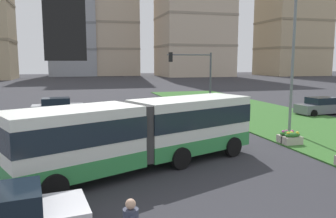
{
  "coord_description": "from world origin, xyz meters",
  "views": [
    {
      "loc": [
        -4.53,
        -5.58,
        4.81
      ],
      "look_at": [
        0.4,
        12.12,
        2.2
      ],
      "focal_mm": 36.08,
      "sensor_mm": 36.0,
      "label": 1
    }
  ],
  "objects_px": {
    "car_grey_wagon": "(320,106)",
    "streetlight_median": "(293,50)",
    "flower_planter_3": "(292,138)",
    "articulated_bus": "(143,132)",
    "traffic_light_far_right": "(196,72)",
    "car_silver_hatch": "(58,107)",
    "apartment_tower_centre": "(106,0)",
    "flower_planter_4": "(287,136)",
    "apartment_tower_eastcentre": "(194,3)",
    "apartment_tower_westcentre": "(71,13)"
  },
  "relations": [
    {
      "from": "car_grey_wagon",
      "to": "streetlight_median",
      "type": "xyz_separation_m",
      "value": [
        -7.54,
        -6.17,
        4.75
      ]
    },
    {
      "from": "car_grey_wagon",
      "to": "flower_planter_3",
      "type": "height_order",
      "value": "car_grey_wagon"
    },
    {
      "from": "articulated_bus",
      "to": "traffic_light_far_right",
      "type": "distance_m",
      "value": 15.03
    },
    {
      "from": "car_silver_hatch",
      "to": "car_grey_wagon",
      "type": "distance_m",
      "value": 23.65
    },
    {
      "from": "car_silver_hatch",
      "to": "apartment_tower_centre",
      "type": "height_order",
      "value": "apartment_tower_centre"
    },
    {
      "from": "car_silver_hatch",
      "to": "flower_planter_4",
      "type": "height_order",
      "value": "car_silver_hatch"
    },
    {
      "from": "articulated_bus",
      "to": "car_silver_hatch",
      "type": "height_order",
      "value": "articulated_bus"
    },
    {
      "from": "flower_planter_4",
      "to": "apartment_tower_centre",
      "type": "height_order",
      "value": "apartment_tower_centre"
    },
    {
      "from": "car_silver_hatch",
      "to": "apartment_tower_eastcentre",
      "type": "relative_size",
      "value": 0.1
    },
    {
      "from": "flower_planter_4",
      "to": "apartment_tower_westcentre",
      "type": "relative_size",
      "value": 0.03
    },
    {
      "from": "streetlight_median",
      "to": "apartment_tower_centre",
      "type": "height_order",
      "value": "apartment_tower_centre"
    },
    {
      "from": "apartment_tower_centre",
      "to": "apartment_tower_eastcentre",
      "type": "distance_m",
      "value": 30.09
    },
    {
      "from": "car_grey_wagon",
      "to": "flower_planter_4",
      "type": "height_order",
      "value": "car_grey_wagon"
    },
    {
      "from": "apartment_tower_centre",
      "to": "apartment_tower_eastcentre",
      "type": "height_order",
      "value": "apartment_tower_centre"
    },
    {
      "from": "car_grey_wagon",
      "to": "traffic_light_far_right",
      "type": "relative_size",
      "value": 0.82
    },
    {
      "from": "car_grey_wagon",
      "to": "apartment_tower_westcentre",
      "type": "xyz_separation_m",
      "value": [
        -21.53,
        93.04,
        19.83
      ]
    },
    {
      "from": "articulated_bus",
      "to": "flower_planter_4",
      "type": "xyz_separation_m",
      "value": [
        9.05,
        2.18,
        -1.23
      ]
    },
    {
      "from": "apartment_tower_eastcentre",
      "to": "car_grey_wagon",
      "type": "bearing_deg",
      "value": -101.66
    },
    {
      "from": "apartment_tower_westcentre",
      "to": "apartment_tower_centre",
      "type": "height_order",
      "value": "apartment_tower_centre"
    },
    {
      "from": "flower_planter_3",
      "to": "streetlight_median",
      "type": "relative_size",
      "value": 0.11
    },
    {
      "from": "car_grey_wagon",
      "to": "apartment_tower_eastcentre",
      "type": "distance_m",
      "value": 84.28
    },
    {
      "from": "car_grey_wagon",
      "to": "apartment_tower_westcentre",
      "type": "bearing_deg",
      "value": 103.03
    },
    {
      "from": "car_silver_hatch",
      "to": "flower_planter_3",
      "type": "relative_size",
      "value": 4.05
    },
    {
      "from": "apartment_tower_westcentre",
      "to": "apartment_tower_eastcentre",
      "type": "height_order",
      "value": "apartment_tower_eastcentre"
    },
    {
      "from": "car_silver_hatch",
      "to": "apartment_tower_eastcentre",
      "type": "xyz_separation_m",
      "value": [
        39.33,
        73.68,
        22.33
      ]
    },
    {
      "from": "car_silver_hatch",
      "to": "streetlight_median",
      "type": "bearing_deg",
      "value": -38.16
    },
    {
      "from": "traffic_light_far_right",
      "to": "car_grey_wagon",
      "type": "bearing_deg",
      "value": -10.81
    },
    {
      "from": "car_grey_wagon",
      "to": "flower_planter_4",
      "type": "relative_size",
      "value": 4.12
    },
    {
      "from": "articulated_bus",
      "to": "car_silver_hatch",
      "type": "distance_m",
      "value": 17.32
    },
    {
      "from": "flower_planter_3",
      "to": "apartment_tower_westcentre",
      "type": "height_order",
      "value": "apartment_tower_westcentre"
    },
    {
      "from": "articulated_bus",
      "to": "streetlight_median",
      "type": "height_order",
      "value": "streetlight_median"
    },
    {
      "from": "apartment_tower_westcentre",
      "to": "apartment_tower_eastcentre",
      "type": "xyz_separation_m",
      "value": [
        37.96,
        -13.45,
        2.49
      ]
    },
    {
      "from": "articulated_bus",
      "to": "traffic_light_far_right",
      "type": "xyz_separation_m",
      "value": [
        7.28,
        12.96,
        2.21
      ]
    },
    {
      "from": "flower_planter_3",
      "to": "streetlight_median",
      "type": "height_order",
      "value": "streetlight_median"
    },
    {
      "from": "car_grey_wagon",
      "to": "traffic_light_far_right",
      "type": "bearing_deg",
      "value": 169.19
    },
    {
      "from": "articulated_bus",
      "to": "apartment_tower_westcentre",
      "type": "bearing_deg",
      "value": 91.68
    },
    {
      "from": "car_grey_wagon",
      "to": "traffic_light_far_right",
      "type": "xyz_separation_m",
      "value": [
        -11.21,
        2.14,
        3.11
      ]
    },
    {
      "from": "flower_planter_3",
      "to": "flower_planter_4",
      "type": "distance_m",
      "value": 0.48
    },
    {
      "from": "apartment_tower_eastcentre",
      "to": "apartment_tower_westcentre",
      "type": "bearing_deg",
      "value": 160.49
    },
    {
      "from": "car_grey_wagon",
      "to": "articulated_bus",
      "type": "bearing_deg",
      "value": -149.66
    },
    {
      "from": "apartment_tower_westcentre",
      "to": "apartment_tower_eastcentre",
      "type": "bearing_deg",
      "value": -19.51
    },
    {
      "from": "articulated_bus",
      "to": "flower_planter_3",
      "type": "xyz_separation_m",
      "value": [
        9.05,
        1.69,
        -1.23
      ]
    },
    {
      "from": "flower_planter_4",
      "to": "apartment_tower_westcentre",
      "type": "bearing_deg",
      "value": 96.78
    },
    {
      "from": "car_silver_hatch",
      "to": "apartment_tower_eastcentre",
      "type": "height_order",
      "value": "apartment_tower_eastcentre"
    },
    {
      "from": "articulated_bus",
      "to": "car_grey_wagon",
      "type": "height_order",
      "value": "articulated_bus"
    },
    {
      "from": "car_grey_wagon",
      "to": "apartment_tower_eastcentre",
      "type": "relative_size",
      "value": 0.1
    },
    {
      "from": "flower_planter_3",
      "to": "apartment_tower_eastcentre",
      "type": "height_order",
      "value": "apartment_tower_eastcentre"
    },
    {
      "from": "flower_planter_4",
      "to": "streetlight_median",
      "type": "bearing_deg",
      "value": 52.53
    },
    {
      "from": "car_silver_hatch",
      "to": "apartment_tower_eastcentre",
      "type": "bearing_deg",
      "value": 61.91
    },
    {
      "from": "car_silver_hatch",
      "to": "apartment_tower_westcentre",
      "type": "height_order",
      "value": "apartment_tower_westcentre"
    }
  ]
}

